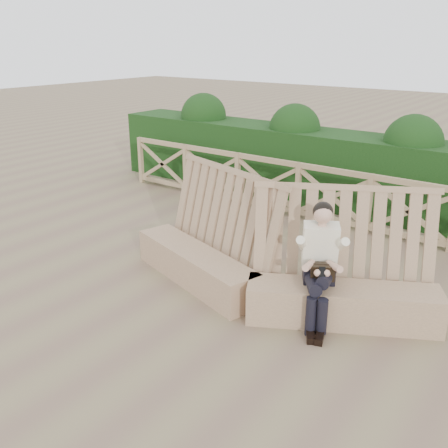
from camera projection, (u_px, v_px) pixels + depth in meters
The scene contains 5 objects.
ground at pixel (218, 297), 6.82m from camera, with size 60.00×60.00×0.00m, color brown.
bench at pixel (266, 270), 6.66m from camera, with size 4.49×1.79×1.62m.
woman at pixel (320, 260), 6.01m from camera, with size 0.69×0.95×1.51m.
guardrail at pixel (332, 197), 9.26m from camera, with size 10.10×0.09×1.10m.
hedge at pixel (358, 173), 10.09m from camera, with size 12.00×1.20×1.50m, color black.
Camera 1 is at (3.67, -4.80, 3.33)m, focal length 40.00 mm.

